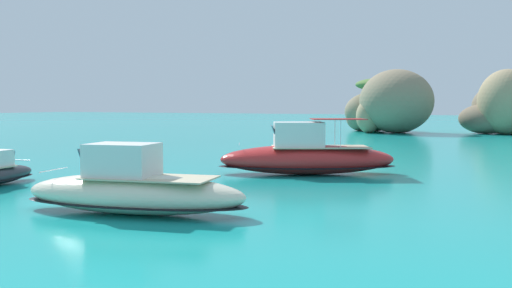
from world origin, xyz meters
TOP-DOWN VIEW (x-y plane):
  - ground_plane at (0.00, 0.00)m, footprint 400.00×400.00m
  - islet_small at (-3.46, 66.41)m, footprint 17.41×17.15m
  - motorboat_red at (3.94, 13.54)m, footprint 11.10×7.82m
  - motorboat_cream at (2.43, -1.26)m, footprint 9.70×4.56m

SIDE VIEW (x-z plane):
  - ground_plane at x=0.00m, z-range 0.00..0.00m
  - motorboat_cream at x=2.43m, z-range -0.46..2.30m
  - motorboat_red at x=3.94m, z-range -0.62..2.76m
  - islet_small at x=-3.46m, z-range -0.40..8.85m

